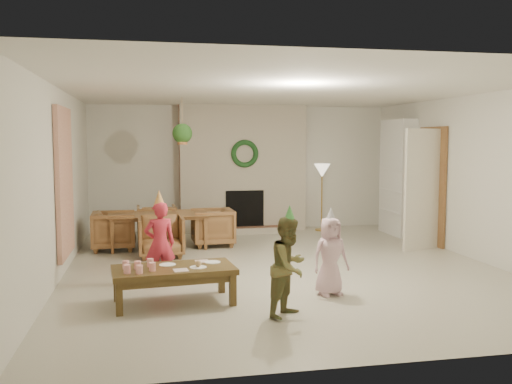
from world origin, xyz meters
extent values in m
plane|color=#B7B29E|center=(0.00, 0.00, 0.00)|extent=(7.00, 7.00, 0.00)
plane|color=white|center=(0.00, 0.00, 2.50)|extent=(7.00, 7.00, 0.00)
plane|color=silver|center=(0.00, 3.50, 1.25)|extent=(7.00, 0.00, 7.00)
plane|color=silver|center=(0.00, -3.50, 1.25)|extent=(7.00, 0.00, 7.00)
plane|color=silver|center=(-3.00, 0.00, 1.25)|extent=(0.00, 7.00, 7.00)
plane|color=silver|center=(3.00, 0.00, 1.25)|extent=(0.00, 7.00, 7.00)
cube|color=maroon|center=(0.00, 3.30, 1.25)|extent=(2.50, 0.40, 2.50)
cube|color=#592918|center=(0.00, 2.95, 0.06)|extent=(1.60, 0.30, 0.12)
cube|color=black|center=(0.00, 3.12, 0.45)|extent=(0.75, 0.12, 0.75)
torus|color=#18401C|center=(0.00, 3.07, 1.55)|extent=(0.54, 0.10, 0.54)
cylinder|color=gold|center=(1.55, 3.00, 0.01)|extent=(0.25, 0.25, 0.03)
cylinder|color=gold|center=(1.55, 3.00, 0.63)|extent=(0.03, 0.03, 1.21)
cone|color=beige|center=(1.55, 3.00, 1.21)|extent=(0.32, 0.32, 0.27)
cube|color=white|center=(2.84, 2.30, 1.10)|extent=(0.30, 1.00, 2.20)
cube|color=white|center=(2.82, 2.30, 0.45)|extent=(0.30, 0.92, 0.03)
cube|color=white|center=(2.82, 2.30, 0.85)|extent=(0.30, 0.92, 0.03)
cube|color=white|center=(2.82, 2.30, 1.25)|extent=(0.30, 0.92, 0.03)
cube|color=white|center=(2.82, 2.30, 1.65)|extent=(0.30, 0.92, 0.03)
cube|color=#943B1B|center=(2.80, 2.15, 0.59)|extent=(0.20, 0.40, 0.24)
cube|color=#2A5F9B|center=(2.80, 2.35, 0.99)|extent=(0.20, 0.44, 0.24)
cube|color=gold|center=(2.80, 2.20, 1.38)|extent=(0.20, 0.36, 0.22)
cube|color=brown|center=(2.96, 1.20, 1.02)|extent=(0.05, 0.86, 2.04)
cube|color=beige|center=(2.58, 0.82, 1.00)|extent=(0.77, 0.32, 2.00)
cube|color=beige|center=(-2.96, 0.20, 1.25)|extent=(0.06, 1.20, 2.00)
imported|color=brown|center=(-1.70, 1.79, 0.29)|extent=(1.68, 0.97, 0.58)
imported|color=brown|center=(-1.68, 1.06, 0.32)|extent=(0.71, 0.73, 0.64)
imported|color=brown|center=(-1.72, 2.52, 0.32)|extent=(0.71, 0.73, 0.64)
imported|color=brown|center=(-2.43, 1.77, 0.32)|extent=(0.73, 0.71, 0.64)
imported|color=brown|center=(-0.79, 1.81, 0.32)|extent=(0.73, 0.71, 0.64)
cylinder|color=tan|center=(-1.30, 1.50, 2.15)|extent=(0.01, 0.01, 0.70)
cylinder|color=#A76336|center=(-1.30, 1.50, 1.80)|extent=(0.16, 0.16, 0.12)
sphere|color=#1F4A18|center=(-1.30, 1.50, 1.92)|extent=(0.32, 0.32, 0.32)
cube|color=#523D1B|center=(-1.60, -1.47, 0.38)|extent=(1.39, 0.79, 0.06)
cube|color=#523D1B|center=(-1.60, -1.47, 0.31)|extent=(1.28, 0.68, 0.08)
cube|color=#523D1B|center=(-2.17, -1.80, 0.17)|extent=(0.08, 0.08, 0.35)
cube|color=#523D1B|center=(-0.97, -1.68, 0.17)|extent=(0.08, 0.08, 0.35)
cube|color=#523D1B|center=(-2.23, -1.26, 0.17)|extent=(0.08, 0.08, 0.35)
cube|color=#523D1B|center=(-1.02, -1.14, 0.17)|extent=(0.08, 0.08, 0.35)
cylinder|color=white|center=(-2.09, -1.67, 0.46)|extent=(0.08, 0.08, 0.09)
cylinder|color=white|center=(-2.11, -1.47, 0.46)|extent=(0.08, 0.08, 0.09)
cylinder|color=white|center=(-1.96, -1.71, 0.46)|extent=(0.08, 0.08, 0.09)
cylinder|color=white|center=(-1.98, -1.51, 0.46)|extent=(0.08, 0.08, 0.09)
cylinder|color=white|center=(-1.83, -1.62, 0.46)|extent=(0.08, 0.08, 0.09)
cylinder|color=white|center=(-1.85, -1.41, 0.46)|extent=(0.08, 0.08, 0.09)
cylinder|color=white|center=(-1.66, -1.35, 0.41)|extent=(0.20, 0.20, 0.01)
cylinder|color=white|center=(-1.33, -1.55, 0.41)|extent=(0.20, 0.20, 0.01)
cylinder|color=white|center=(-1.15, -1.32, 0.41)|extent=(0.20, 0.20, 0.01)
sphere|color=tan|center=(-1.33, -1.55, 0.45)|extent=(0.08, 0.08, 0.07)
cube|color=#DFA6A4|center=(-1.53, -1.65, 0.41)|extent=(0.17, 0.17, 0.01)
cube|color=#DFA6A4|center=(-1.26, -1.25, 0.41)|extent=(0.17, 0.17, 0.01)
imported|color=#BF293A|center=(-1.73, -0.67, 0.53)|extent=(0.42, 0.31, 1.06)
cone|color=#D9CE48|center=(-1.73, -0.67, 1.10)|extent=(0.17, 0.17, 0.20)
imported|color=brown|center=(-0.45, -2.14, 0.52)|extent=(0.63, 0.63, 1.03)
cone|color=green|center=(-0.45, -2.14, 1.07)|extent=(0.16, 0.16, 0.17)
imported|color=beige|center=(0.22, -1.48, 0.46)|extent=(0.49, 0.36, 0.92)
cone|color=#B9BAC1|center=(0.22, -1.48, 0.96)|extent=(0.12, 0.12, 0.17)
camera|label=1|loc=(-1.85, -7.54, 1.81)|focal=38.75mm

